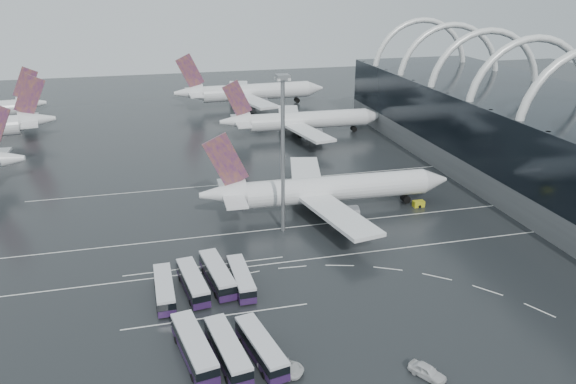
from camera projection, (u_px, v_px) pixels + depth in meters
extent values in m
plane|color=black|center=(335.00, 251.00, 103.88)|extent=(420.00, 420.00, 0.00)
cube|color=#5C5E61|center=(553.00, 174.00, 135.09)|extent=(42.00, 160.00, 6.00)
cube|color=black|center=(560.00, 133.00, 131.47)|extent=(42.00, 160.00, 14.00)
torus|color=white|center=(527.00, 106.00, 135.97)|extent=(33.80, 1.80, 33.80)
torus|color=white|center=(483.00, 91.00, 153.13)|extent=(33.80, 1.80, 33.80)
torus|color=white|center=(448.00, 79.00, 170.30)|extent=(33.80, 1.80, 33.80)
torus|color=white|center=(419.00, 70.00, 187.46)|extent=(33.80, 1.80, 33.80)
cube|color=white|center=(338.00, 256.00, 102.07)|extent=(120.00, 0.25, 0.01)
cube|color=white|center=(316.00, 225.00, 114.72)|extent=(120.00, 0.25, 0.01)
cube|color=white|center=(283.00, 179.00, 140.01)|extent=(120.00, 0.25, 0.01)
cube|color=white|center=(217.00, 317.00, 83.92)|extent=(28.00, 0.25, 0.01)
cube|color=white|center=(205.00, 266.00, 98.37)|extent=(28.00, 0.25, 0.01)
cylinder|color=white|center=(337.00, 188.00, 120.56)|extent=(39.91, 6.32, 5.53)
cone|color=white|center=(434.00, 180.00, 125.37)|extent=(5.83, 5.64, 5.53)
cone|color=white|center=(223.00, 194.00, 114.99)|extent=(9.64, 5.72, 5.53)
cube|color=#401764|center=(226.00, 161.00, 112.64)|extent=(9.19, 0.75, 11.72)
cube|color=white|center=(232.00, 193.00, 115.40)|extent=(4.63, 17.24, 0.48)
cube|color=white|center=(337.00, 214.00, 109.14)|extent=(11.04, 24.66, 0.76)
cube|color=white|center=(306.00, 174.00, 130.77)|extent=(11.91, 24.72, 0.76)
cylinder|color=slate|center=(345.00, 214.00, 113.40)|extent=(5.31, 3.34, 3.24)
cylinder|color=slate|center=(321.00, 185.00, 128.97)|extent=(5.31, 3.34, 3.24)
cube|color=black|center=(320.00, 206.00, 121.13)|extent=(11.56, 6.33, 2.10)
cylinder|color=white|center=(309.00, 120.00, 177.40)|extent=(37.87, 5.89, 5.44)
cone|color=white|center=(373.00, 116.00, 182.15)|extent=(5.69, 5.50, 5.44)
cone|color=white|center=(235.00, 121.00, 171.89)|extent=(9.44, 5.55, 5.44)
cube|color=#401764|center=(237.00, 99.00, 169.58)|extent=(9.04, 0.67, 11.53)
cube|color=white|center=(241.00, 121.00, 172.30)|extent=(4.42, 16.93, 0.47)
cube|color=white|center=(307.00, 132.00, 166.16)|extent=(11.04, 24.27, 0.75)
cube|color=white|center=(289.00, 114.00, 187.40)|extent=(11.55, 24.31, 0.75)
cylinder|color=slate|center=(313.00, 134.00, 170.36)|extent=(5.19, 3.25, 3.19)
cylinder|color=slate|center=(299.00, 121.00, 185.65)|extent=(5.19, 3.25, 3.19)
cube|color=black|center=(297.00, 132.00, 177.93)|extent=(11.32, 6.13, 2.06)
cylinder|color=white|center=(256.00, 92.00, 216.82)|extent=(41.72, 7.92, 6.19)
cone|color=white|center=(315.00, 88.00, 223.22)|extent=(6.66, 6.45, 6.19)
cone|color=white|center=(188.00, 93.00, 209.46)|extent=(10.92, 6.63, 6.19)
cube|color=#401764|center=(190.00, 71.00, 206.88)|extent=(10.30, 1.07, 13.12)
cube|color=white|center=(194.00, 92.00, 210.03)|extent=(5.60, 19.40, 0.53)
cube|color=white|center=(254.00, 101.00, 203.99)|extent=(13.87, 27.70, 0.85)
cube|color=white|center=(238.00, 88.00, 227.82)|extent=(11.82, 27.56, 0.85)
cylinder|color=slate|center=(260.00, 104.00, 208.88)|extent=(6.02, 3.87, 3.63)
cylinder|color=slate|center=(248.00, 94.00, 226.04)|extent=(6.02, 3.87, 3.63)
cube|color=black|center=(246.00, 103.00, 217.22)|extent=(13.08, 7.36, 2.35)
cone|color=white|center=(1.00, 159.00, 134.09)|extent=(10.88, 6.61, 6.16)
cone|color=white|center=(37.00, 120.00, 171.19)|extent=(11.15, 7.42, 6.05)
cube|color=#401764|center=(29.00, 95.00, 168.03)|extent=(10.03, 2.00, 12.81)
cube|color=white|center=(30.00, 120.00, 170.46)|extent=(7.22, 19.23, 0.52)
cone|color=white|center=(32.00, 104.00, 195.20)|extent=(10.22, 6.84, 5.52)
cube|color=#401764|center=(25.00, 83.00, 192.31)|extent=(9.16, 1.89, 11.71)
cube|color=white|center=(26.00, 104.00, 194.52)|extent=(6.71, 17.58, 0.48)
cube|color=#27133C|center=(165.00, 293.00, 88.43)|extent=(2.93, 12.24, 1.03)
cube|color=black|center=(164.00, 287.00, 88.02)|extent=(2.98, 12.00, 1.22)
cube|color=silver|center=(164.00, 283.00, 87.73)|extent=(2.93, 12.24, 0.42)
cylinder|color=black|center=(175.00, 307.00, 85.38)|extent=(0.34, 0.94, 0.94)
cylinder|color=black|center=(158.00, 310.00, 84.74)|extent=(0.34, 0.94, 0.94)
cylinder|color=black|center=(171.00, 282.00, 92.40)|extent=(0.34, 0.94, 0.94)
cylinder|color=black|center=(155.00, 284.00, 91.76)|extent=(0.34, 0.94, 0.94)
cube|color=#27133C|center=(193.00, 286.00, 90.35)|extent=(4.41, 12.69, 1.05)
cube|color=black|center=(193.00, 280.00, 89.93)|extent=(4.43, 12.45, 1.24)
cube|color=silver|center=(192.00, 276.00, 89.63)|extent=(4.41, 12.69, 0.43)
cylinder|color=black|center=(207.00, 299.00, 87.51)|extent=(0.46, 0.99, 0.96)
cylinder|color=black|center=(191.00, 303.00, 86.58)|extent=(0.46, 0.99, 0.96)
cylinder|color=black|center=(196.00, 276.00, 94.39)|extent=(0.46, 0.99, 0.96)
cylinder|color=black|center=(180.00, 279.00, 93.46)|extent=(0.46, 0.99, 0.96)
cube|color=#27133C|center=(218.00, 279.00, 92.54)|extent=(4.63, 13.41, 1.11)
cube|color=black|center=(217.00, 272.00, 92.11)|extent=(4.65, 13.16, 1.31)
cube|color=silver|center=(217.00, 268.00, 91.78)|extent=(4.63, 13.41, 0.45)
cylinder|color=black|center=(233.00, 292.00, 89.54)|extent=(0.48, 1.05, 1.01)
cylinder|color=black|center=(216.00, 295.00, 88.57)|extent=(0.48, 1.05, 1.01)
cylinder|color=black|center=(219.00, 268.00, 96.82)|extent=(0.48, 1.05, 1.01)
cylinder|color=black|center=(203.00, 271.00, 95.84)|extent=(0.48, 1.05, 1.01)
cube|color=#27133C|center=(241.00, 282.00, 91.57)|extent=(2.92, 12.03, 1.01)
cube|color=black|center=(241.00, 277.00, 91.17)|extent=(2.97, 11.79, 1.20)
cube|color=silver|center=(241.00, 272.00, 90.88)|extent=(2.92, 12.03, 0.41)
cylinder|color=black|center=(254.00, 295.00, 88.58)|extent=(0.34, 0.93, 0.92)
cylinder|color=black|center=(238.00, 298.00, 87.94)|extent=(0.34, 0.93, 0.92)
cylinder|color=black|center=(244.00, 272.00, 95.47)|extent=(0.34, 0.93, 0.92)
cylinder|color=black|center=(230.00, 274.00, 94.83)|extent=(0.34, 0.93, 0.92)
cube|color=#27133C|center=(194.00, 353.00, 74.46)|extent=(5.28, 13.70, 1.13)
cube|color=black|center=(194.00, 345.00, 74.01)|extent=(5.30, 13.45, 1.34)
cube|color=silver|center=(193.00, 339.00, 73.68)|extent=(5.28, 13.70, 0.46)
cylinder|color=black|center=(215.00, 372.00, 71.52)|extent=(0.54, 1.08, 1.03)
cylinder|color=black|center=(193.00, 378.00, 70.42)|extent=(0.54, 1.08, 1.03)
cylinder|color=black|center=(196.00, 335.00, 78.80)|extent=(0.54, 1.08, 1.03)
cylinder|color=black|center=(176.00, 340.00, 77.69)|extent=(0.54, 1.08, 1.03)
cube|color=#27133C|center=(228.00, 355.00, 73.98)|extent=(4.76, 13.14, 1.09)
cube|color=black|center=(228.00, 348.00, 73.55)|extent=(4.77, 12.89, 1.29)
cube|color=silver|center=(227.00, 342.00, 73.24)|extent=(4.76, 13.14, 0.44)
cylinder|color=black|center=(248.00, 374.00, 71.09)|extent=(0.49, 1.03, 0.99)
cylinder|color=black|center=(227.00, 380.00, 70.09)|extent=(0.49, 1.03, 0.99)
cylinder|color=black|center=(229.00, 338.00, 78.15)|extent=(0.49, 1.03, 0.99)
cylinder|color=black|center=(210.00, 343.00, 77.16)|extent=(0.49, 1.03, 0.99)
cube|color=#27133C|center=(261.00, 352.00, 74.62)|extent=(5.10, 12.68, 1.05)
cube|color=black|center=(261.00, 345.00, 74.21)|extent=(5.10, 12.44, 1.24)
cube|color=silver|center=(261.00, 340.00, 73.91)|extent=(5.10, 12.68, 0.43)
cylinder|color=black|center=(283.00, 369.00, 71.96)|extent=(0.51, 1.00, 0.95)
cylinder|color=black|center=(264.00, 375.00, 70.90)|extent=(0.51, 1.00, 0.95)
cylinder|color=black|center=(259.00, 336.00, 78.63)|extent=(0.51, 1.00, 0.95)
cylinder|color=black|center=(241.00, 341.00, 77.57)|extent=(0.51, 1.00, 0.95)
imported|color=silver|center=(281.00, 365.00, 72.13)|extent=(6.41, 6.18, 1.69)
imported|color=silver|center=(427.00, 371.00, 71.04)|extent=(4.26, 5.30, 1.69)
cylinder|color=gray|center=(283.00, 158.00, 106.79)|extent=(0.76, 0.76, 30.21)
cube|color=gray|center=(283.00, 77.00, 101.20)|extent=(2.37, 2.37, 0.86)
cube|color=white|center=(283.00, 79.00, 101.32)|extent=(2.16, 2.16, 0.43)
cube|color=gold|center=(418.00, 204.00, 123.41)|extent=(2.46, 1.45, 1.34)
cube|color=slate|center=(374.00, 182.00, 136.76)|extent=(1.88, 1.11, 1.03)
cube|color=gold|center=(327.00, 200.00, 125.48)|extent=(2.24, 1.32, 1.22)
cube|color=gold|center=(376.00, 185.00, 134.62)|extent=(2.14, 1.27, 1.17)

